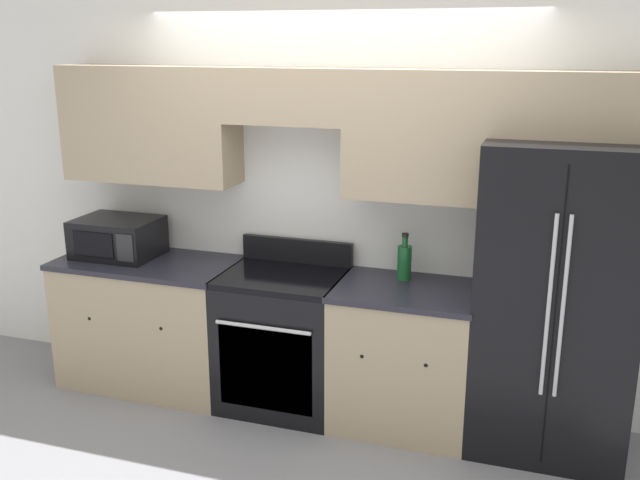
{
  "coord_description": "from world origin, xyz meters",
  "views": [
    {
      "loc": [
        1.31,
        -3.66,
        2.33
      ],
      "look_at": [
        0.0,
        0.31,
        1.15
      ],
      "focal_mm": 40.0,
      "sensor_mm": 36.0,
      "label": 1
    }
  ],
  "objects_px": {
    "microwave": "(118,237)",
    "bottle": "(404,261)",
    "oven_range": "(283,339)",
    "refrigerator": "(555,299)"
  },
  "relations": [
    {
      "from": "microwave",
      "to": "refrigerator",
      "type": "bearing_deg",
      "value": 0.31
    },
    {
      "from": "oven_range",
      "to": "microwave",
      "type": "distance_m",
      "value": 1.34
    },
    {
      "from": "microwave",
      "to": "bottle",
      "type": "bearing_deg",
      "value": 3.62
    },
    {
      "from": "oven_range",
      "to": "refrigerator",
      "type": "bearing_deg",
      "value": 1.72
    },
    {
      "from": "oven_range",
      "to": "bottle",
      "type": "bearing_deg",
      "value": 11.92
    },
    {
      "from": "microwave",
      "to": "oven_range",
      "type": "bearing_deg",
      "value": -1.6
    },
    {
      "from": "microwave",
      "to": "bottle",
      "type": "xyz_separation_m",
      "value": [
        1.96,
        0.12,
        -0.01
      ]
    },
    {
      "from": "refrigerator",
      "to": "bottle",
      "type": "distance_m",
      "value": 0.91
    },
    {
      "from": "refrigerator",
      "to": "microwave",
      "type": "distance_m",
      "value": 2.86
    },
    {
      "from": "bottle",
      "to": "oven_range",
      "type": "bearing_deg",
      "value": -168.08
    }
  ]
}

